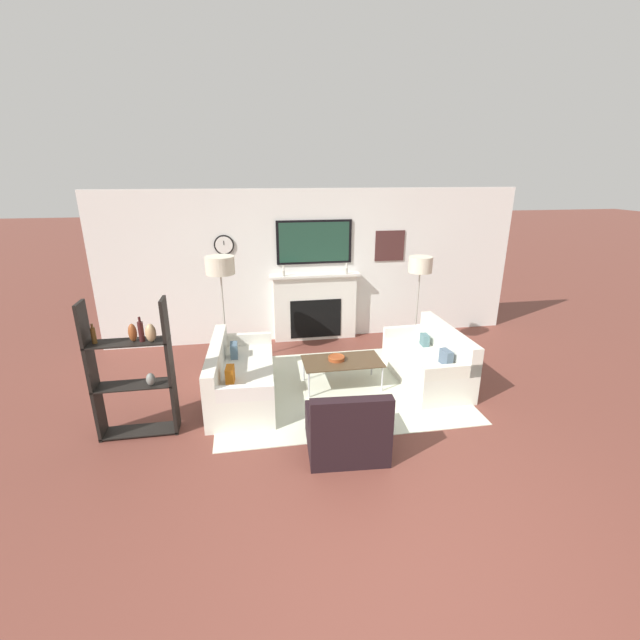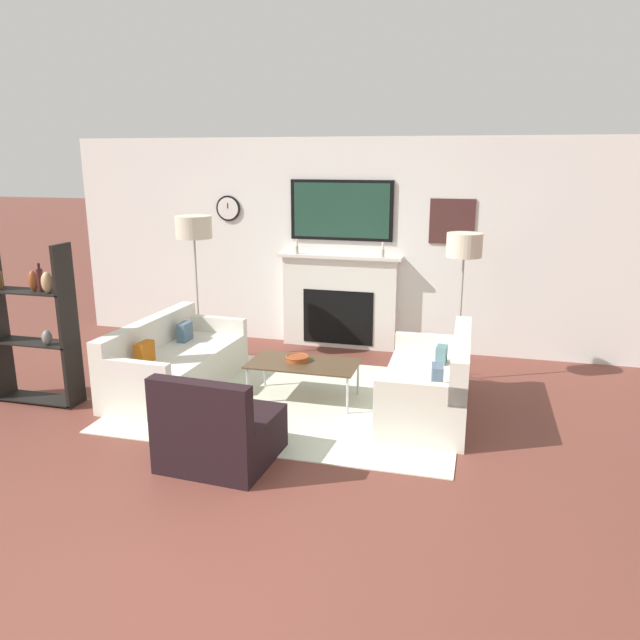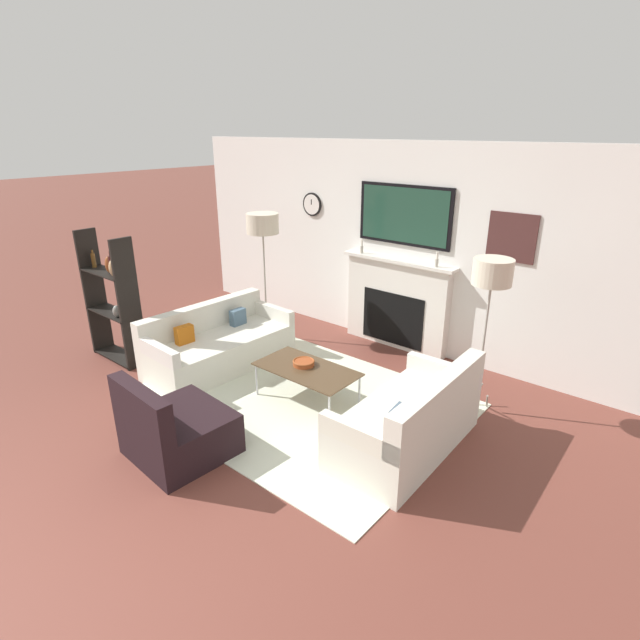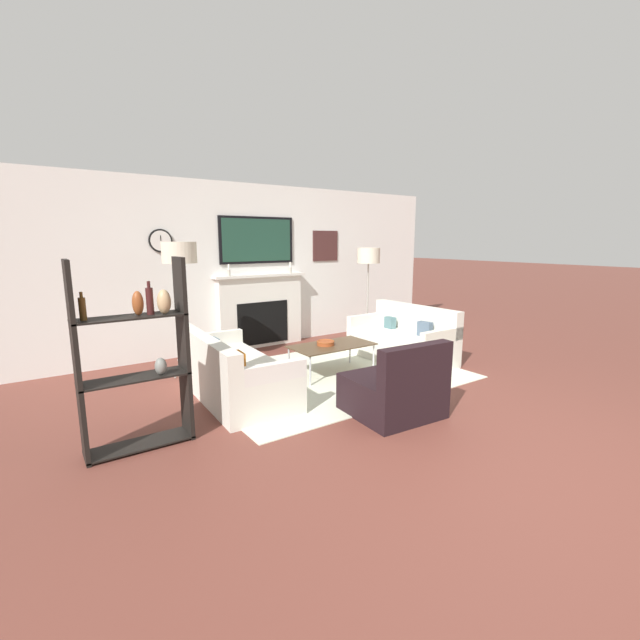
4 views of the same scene
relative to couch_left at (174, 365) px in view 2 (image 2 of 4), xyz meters
name	(u,v)px [view 2 (image 2 of 4)]	position (x,y,z in m)	size (l,w,h in m)	color
ground_plane	(164,564)	(1.38, -2.79, -0.27)	(60.00, 60.00, 0.00)	brown
fireplace_wall	(342,253)	(1.38, 2.07, 0.96)	(7.51, 0.28, 2.70)	white
area_rug	(296,400)	(1.38, 0.00, -0.27)	(3.37, 2.54, 0.01)	beige
couch_left	(174,365)	(0.00, 0.00, 0.00)	(0.92, 1.86, 0.75)	silver
couch_right	(431,387)	(2.77, 0.00, 0.02)	(0.83, 1.63, 0.81)	silver
armchair	(219,433)	(1.17, -1.45, -0.01)	(0.91, 0.88, 0.81)	black
coffee_table	(303,365)	(1.46, 0.04, 0.11)	(1.13, 0.60, 0.41)	#4C3823
decorative_bowl	(298,358)	(1.38, 0.08, 0.17)	(0.24, 0.24, 0.06)	#9D441F
floor_lamp_left	(194,229)	(-0.21, 1.06, 1.35)	(0.44, 0.44, 1.78)	#9E998E
floor_lamp_right	(464,247)	(2.97, 1.06, 1.24)	(0.38, 0.38, 1.67)	#9E998E
shelf_unit	(34,324)	(-1.15, -0.70, 0.56)	(0.89, 0.28, 1.65)	black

